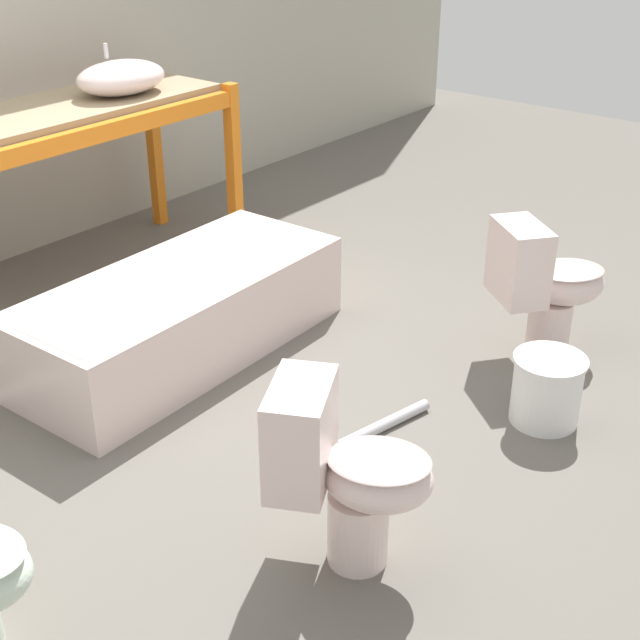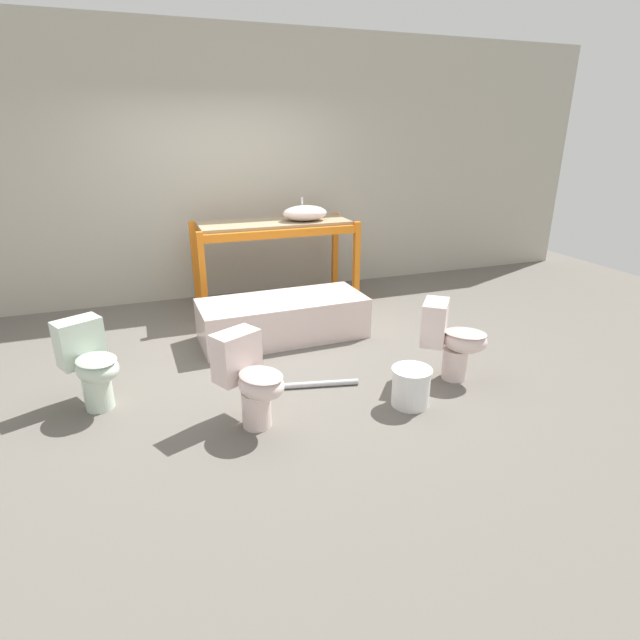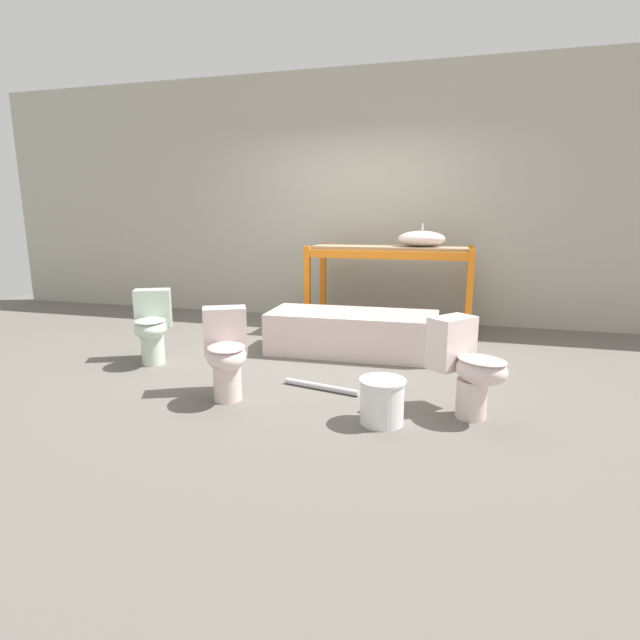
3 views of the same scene
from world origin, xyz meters
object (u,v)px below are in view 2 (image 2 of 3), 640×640
at_px(bathtub_main, 283,315).
at_px(bucket_white, 411,386).
at_px(toilet_extra, 451,338).
at_px(toilet_far, 250,378).
at_px(sink_basin, 305,213).
at_px(toilet_near, 91,362).

relative_size(bathtub_main, bucket_white, 5.42).
bearing_deg(toilet_extra, toilet_far, 132.93).
relative_size(sink_basin, bathtub_main, 0.31).
height_order(toilet_extra, bucket_white, toilet_extra).
bearing_deg(toilet_near, toilet_extra, -37.15).
xyz_separation_m(bathtub_main, toilet_near, (-1.77, -0.84, 0.13)).
distance_m(bathtub_main, bucket_white, 1.77).
bearing_deg(bathtub_main, toilet_near, -156.15).
relative_size(sink_basin, toilet_extra, 0.78).
distance_m(sink_basin, toilet_near, 3.07).
xyz_separation_m(toilet_near, toilet_extra, (2.87, -0.53, 0.00)).
bearing_deg(toilet_far, bucket_white, -35.04).
distance_m(toilet_near, bucket_white, 2.48).
bearing_deg(toilet_extra, bucket_white, 157.44).
xyz_separation_m(sink_basin, toilet_near, (-2.35, -1.83, -0.75)).
xyz_separation_m(sink_basin, toilet_extra, (0.53, -2.36, -0.75)).
height_order(sink_basin, bucket_white, sink_basin).
relative_size(bathtub_main, toilet_far, 2.50).
height_order(toilet_near, toilet_far, same).
height_order(toilet_far, toilet_extra, same).
height_order(bathtub_main, bucket_white, bathtub_main).
distance_m(bathtub_main, toilet_far, 1.66).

